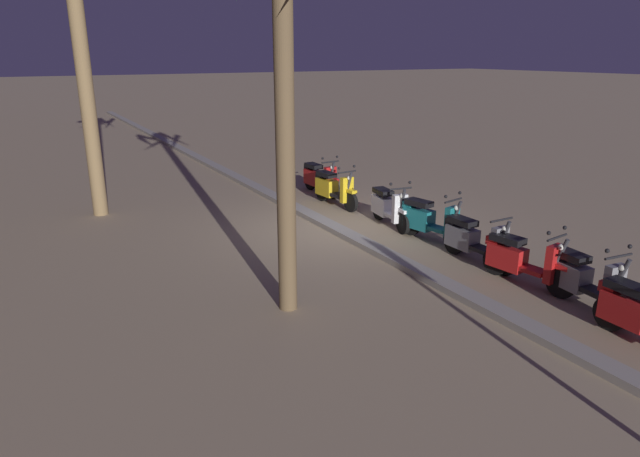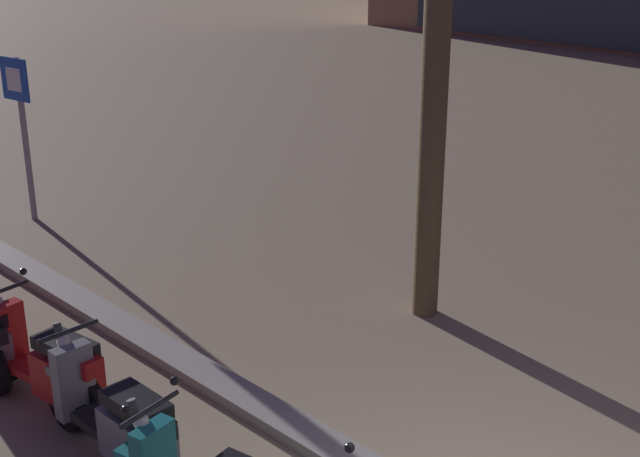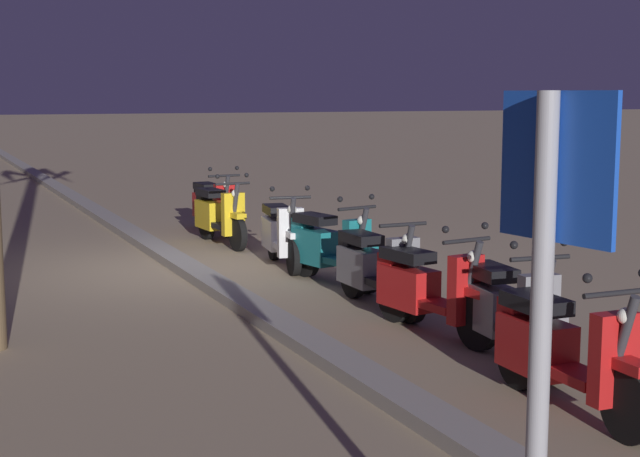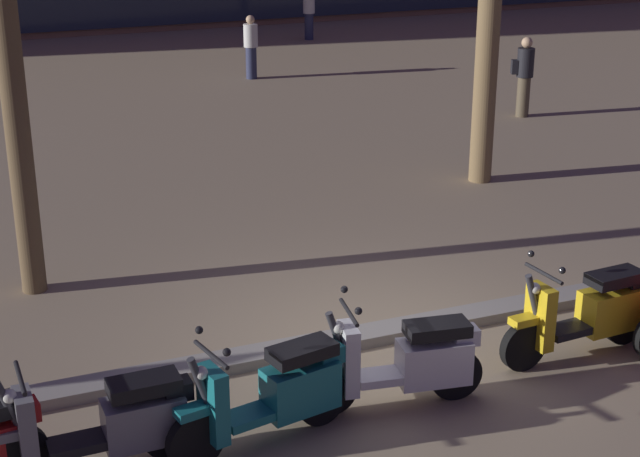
# 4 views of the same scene
# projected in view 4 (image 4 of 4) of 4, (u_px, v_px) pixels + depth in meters

# --- Properties ---
(ground_plane) EXTENTS (200.00, 200.00, 0.00)m
(ground_plane) POSITION_uv_depth(u_px,v_px,m) (379.00, 344.00, 10.45)
(ground_plane) COLOR #9E896B
(curb_strip) EXTENTS (60.00, 0.36, 0.12)m
(curb_strip) POSITION_uv_depth(u_px,v_px,m) (374.00, 334.00, 10.53)
(curb_strip) COLOR gray
(curb_strip) RESTS_ON ground
(scooter_grey_gap_after_mid) EXTENTS (1.87, 0.56, 1.04)m
(scooter_grey_gap_after_mid) POSITION_uv_depth(u_px,v_px,m) (108.00, 425.00, 8.12)
(scooter_grey_gap_after_mid) COLOR black
(scooter_grey_gap_after_mid) RESTS_ON ground
(scooter_teal_mid_front) EXTENTS (1.78, 0.68, 1.17)m
(scooter_teal_mid_front) POSITION_uv_depth(u_px,v_px,m) (274.00, 394.00, 8.55)
(scooter_teal_mid_front) COLOR black
(scooter_teal_mid_front) RESTS_ON ground
(scooter_white_last_in_row) EXTENTS (1.75, 0.62, 1.17)m
(scooter_white_last_in_row) POSITION_uv_depth(u_px,v_px,m) (407.00, 362.00, 9.13)
(scooter_white_last_in_row) COLOR black
(scooter_white_last_in_row) RESTS_ON ground
(scooter_yellow_mid_rear) EXTENTS (1.85, 0.56, 1.17)m
(scooter_yellow_mid_rear) POSITION_uv_depth(u_px,v_px,m) (589.00, 313.00, 10.11)
(scooter_yellow_mid_rear) COLOR black
(scooter_yellow_mid_rear) RESTS_ON ground
(pedestrian_window_shopping) EXTENTS (0.34, 0.34, 1.51)m
(pedestrian_window_shopping) POSITION_uv_depth(u_px,v_px,m) (251.00, 46.00, 23.29)
(pedestrian_window_shopping) COLOR #2D3351
(pedestrian_window_shopping) RESTS_ON ground
(pedestrian_strolling_near_curb) EXTENTS (0.46, 0.34, 1.61)m
(pedestrian_strolling_near_curb) POSITION_uv_depth(u_px,v_px,m) (524.00, 75.00, 19.70)
(pedestrian_strolling_near_curb) COLOR brown
(pedestrian_strolling_near_curb) RESTS_ON ground
(pedestrian_by_palm_tree) EXTENTS (0.34, 0.34, 1.52)m
(pedestrian_by_palm_tree) POSITION_uv_depth(u_px,v_px,m) (309.00, 12.00, 28.60)
(pedestrian_by_palm_tree) COLOR #2D3351
(pedestrian_by_palm_tree) RESTS_ON ground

